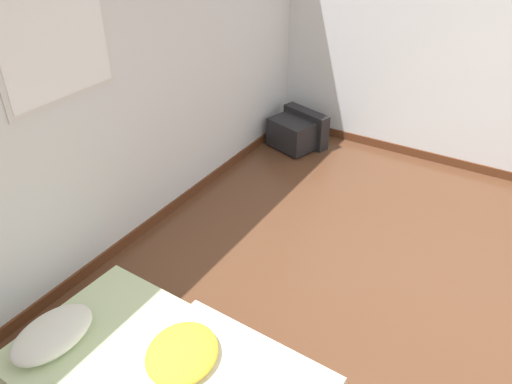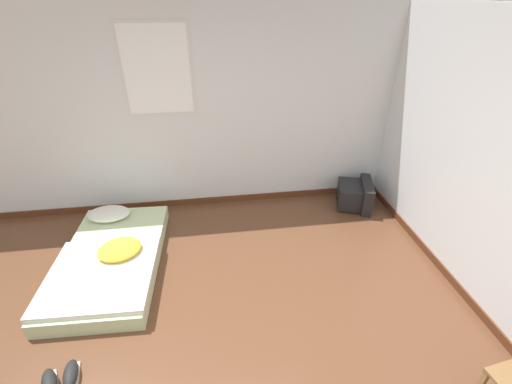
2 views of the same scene
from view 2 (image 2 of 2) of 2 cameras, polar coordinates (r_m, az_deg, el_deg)
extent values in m
plane|color=brown|center=(3.17, -6.62, -27.58)|extent=(20.00, 20.00, 0.00)
cube|color=silver|center=(4.51, -9.06, 12.51)|extent=(7.44, 0.06, 2.60)
cube|color=#562D19|center=(5.01, -7.90, -1.37)|extent=(7.44, 0.02, 0.09)
cube|color=silver|center=(4.37, -16.16, 18.89)|extent=(0.83, 0.01, 1.07)
cube|color=white|center=(4.36, -16.17, 18.88)|extent=(0.76, 0.01, 1.00)
cube|color=#562D19|center=(3.96, 35.08, -18.38)|extent=(0.02, 7.58, 0.09)
cube|color=beige|center=(4.22, -22.91, -10.30)|extent=(1.10, 1.87, 0.17)
ellipsoid|color=silver|center=(4.72, -23.32, -3.34)|extent=(0.53, 0.36, 0.14)
cube|color=silver|center=(3.91, -24.48, -12.36)|extent=(1.09, 1.11, 0.05)
ellipsoid|color=yellow|center=(4.04, -21.82, -8.84)|extent=(0.55, 0.51, 0.11)
cube|color=black|center=(5.03, 15.29, -0.38)|extent=(0.44, 0.54, 0.31)
cube|color=black|center=(5.06, 17.81, -0.43)|extent=(0.30, 0.58, 0.38)
cube|color=#283342|center=(5.06, 18.60, -0.40)|extent=(0.14, 0.45, 0.27)
ellipsoid|color=black|center=(3.44, -31.20, -25.55)|extent=(0.21, 0.28, 0.09)
cube|color=silver|center=(3.45, -28.30, -25.61)|extent=(0.14, 0.27, 0.02)
ellipsoid|color=black|center=(3.41, -28.52, -25.14)|extent=(0.15, 0.28, 0.09)
camera|label=1|loc=(2.99, -65.07, 10.57)|focal=35.00mm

